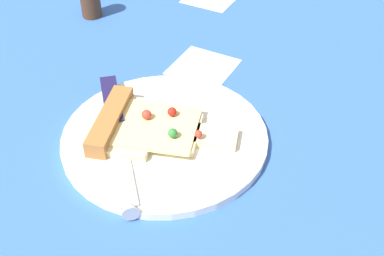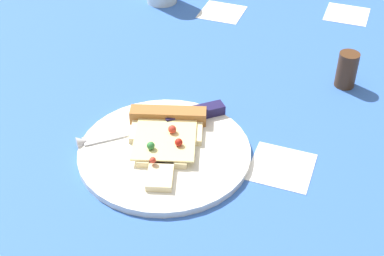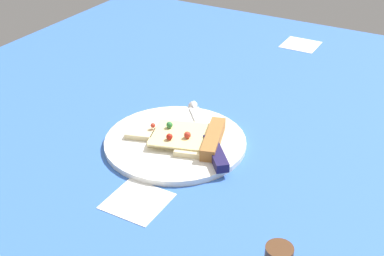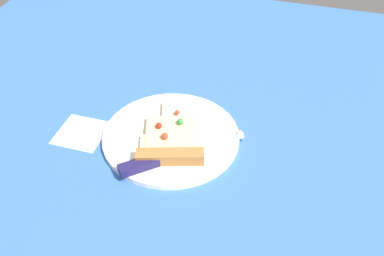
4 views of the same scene
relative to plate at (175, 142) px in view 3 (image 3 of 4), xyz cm
name	(u,v)px [view 3 (image 3 of 4)]	position (x,y,z in cm)	size (l,w,h in cm)	color
ground_plane	(218,143)	(-5.46, -6.47, -2.02)	(140.16, 140.16, 3.00)	#3360B7
plate	(175,142)	(0.00, 0.00, 0.00)	(25.86, 25.86, 1.05)	white
pizza_slice	(189,137)	(-2.47, -0.76, 1.32)	(18.93, 13.78, 2.55)	beige
knife	(209,140)	(-5.98, -2.01, 1.13)	(17.40, 19.43, 2.45)	silver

